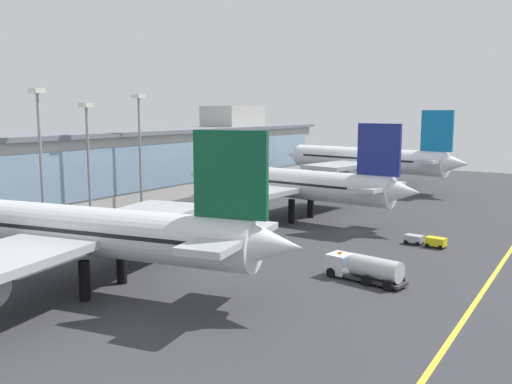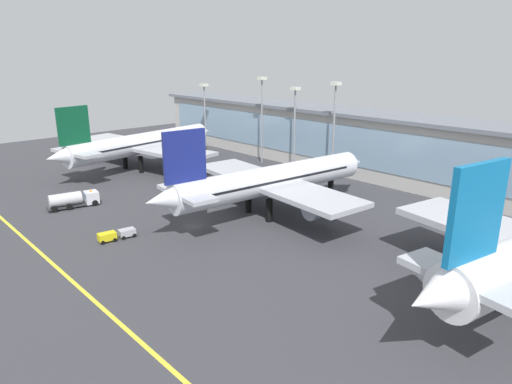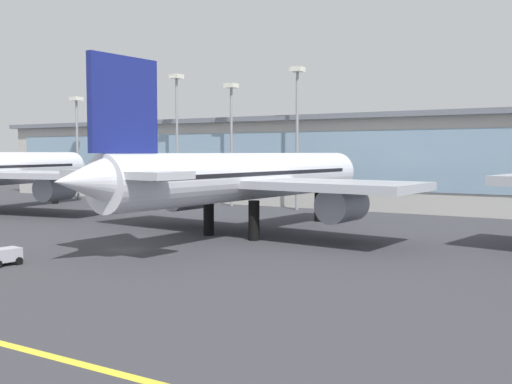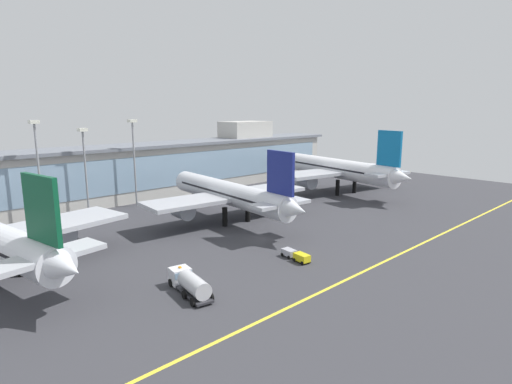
# 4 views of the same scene
# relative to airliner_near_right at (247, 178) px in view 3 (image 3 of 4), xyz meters

# --- Properties ---
(ground_plane) EXTENTS (200.42, 200.42, 0.00)m
(ground_plane) POSITION_rel_airliner_near_right_xyz_m (-4.05, -13.90, -6.02)
(ground_plane) COLOR #38383D
(terminal_building) EXTENTS (146.16, 14.00, 19.66)m
(terminal_building) POSITION_rel_airliner_near_right_xyz_m (-2.48, 35.66, 1.63)
(terminal_building) COLOR beige
(terminal_building) RESTS_ON ground
(airliner_near_right) EXTENTS (37.67, 46.74, 16.49)m
(airliner_near_right) POSITION_rel_airliner_near_right_xyz_m (0.00, 0.00, 0.00)
(airliner_near_right) COLOR black
(airliner_near_right) RESTS_ON ground
(apron_light_mast_west) EXTENTS (1.80, 1.80, 19.66)m
(apron_light_mast_west) POSITION_rel_airliner_near_right_xyz_m (-19.57, 26.99, 7.21)
(apron_light_mast_west) COLOR gray
(apron_light_mast_west) RESTS_ON ground
(apron_light_mast_centre) EXTENTS (1.80, 1.80, 18.95)m
(apron_light_mast_centre) POSITION_rel_airliner_near_right_xyz_m (-52.65, 24.99, 6.81)
(apron_light_mast_centre) COLOR gray
(apron_light_mast_centre) RESTS_ON ground
(apron_light_mast_east) EXTENTS (1.80, 1.80, 21.63)m
(apron_light_mast_east) POSITION_rel_airliner_near_right_xyz_m (-29.69, 25.78, 8.32)
(apron_light_mast_east) COLOR gray
(apron_light_mast_east) RESTS_ON ground
(apron_light_mast_far_east) EXTENTS (1.80, 1.80, 21.36)m
(apron_light_mast_far_east) POSITION_rel_airliner_near_right_xyz_m (-7.63, 26.73, 8.17)
(apron_light_mast_far_east) COLOR gray
(apron_light_mast_far_east) RESTS_ON ground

